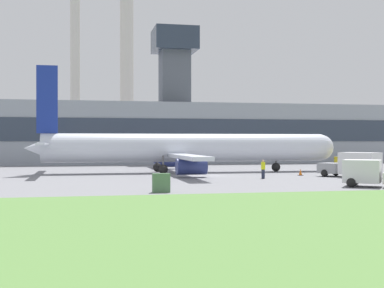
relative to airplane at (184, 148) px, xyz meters
The scene contains 11 objects.
ground_plane 6.40m from the airplane, 75.06° to the right, with size 400.00×400.00×0.00m, color gray.
terminal_building 26.09m from the airplane, 86.42° to the left, with size 77.77×11.49×21.02m.
smokestack_left 62.69m from the airplane, 101.56° to the left, with size 2.36×2.36×41.52m.
smokestack_right 64.72m from the airplane, 90.78° to the left, with size 3.44×3.44×39.95m.
airplane is the anchor object (origin of this frame).
pushback_tug 18.84m from the airplane, ahead, with size 3.48×2.89×2.17m.
baggage_truck 22.98m from the airplane, 63.91° to the right, with size 4.81×4.34×2.01m.
fuel_truck 17.83m from the airplane, 37.52° to the right, with size 4.92×5.89×2.35m.
ground_crew_person 11.92m from the airplane, 63.16° to the right, with size 0.54×0.54×1.71m.
traffic_cone_near_nose 12.85m from the airplane, 34.87° to the right, with size 0.47×0.47×0.66m.
utility_cabinet 22.47m from the airplane, 104.76° to the right, with size 1.15×0.56×1.26m.
Camera 1 is at (-12.44, -51.02, 3.40)m, focal length 50.00 mm.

